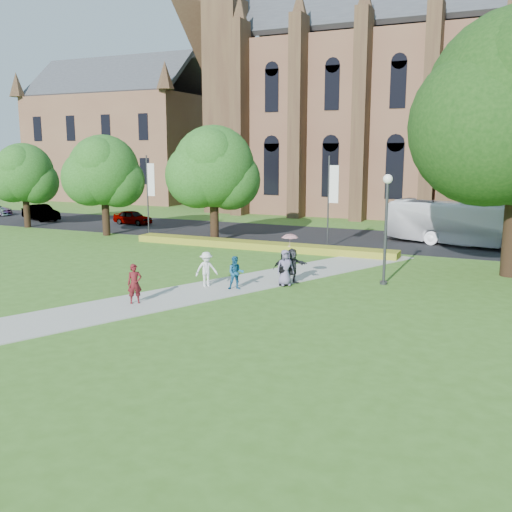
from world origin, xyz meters
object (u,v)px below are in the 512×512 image
at_px(streetlamp, 386,216).
at_px(car_1, 41,213).
at_px(car_0, 133,217).
at_px(pedestrian_0, 135,284).
at_px(tour_coach, 469,223).

relative_size(streetlamp, car_1, 1.19).
xyz_separation_m(car_0, pedestrian_0, (15.84, -21.49, 0.24)).
bearing_deg(tour_coach, car_1, 104.51).
bearing_deg(car_1, pedestrian_0, -111.63).
bearing_deg(tour_coach, pedestrian_0, 164.49).
bearing_deg(car_1, streetlamp, -92.89).
height_order(tour_coach, car_1, tour_coach).
relative_size(tour_coach, car_1, 2.49).
bearing_deg(pedestrian_0, tour_coach, 18.32).
bearing_deg(car_1, tour_coach, -71.29).
relative_size(streetlamp, pedestrian_0, 3.15).
height_order(car_1, pedestrian_0, pedestrian_0).
height_order(tour_coach, car_0, tour_coach).
distance_m(car_0, pedestrian_0, 26.70).
height_order(tour_coach, pedestrian_0, tour_coach).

